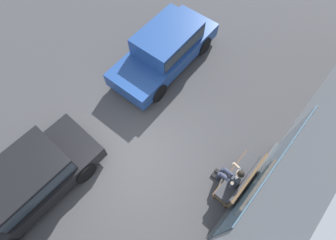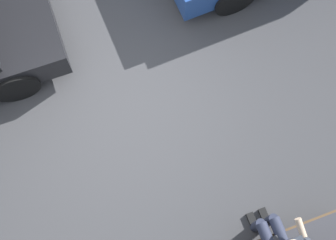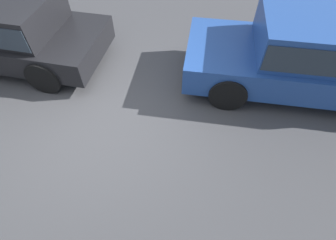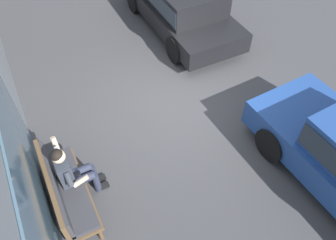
{
  "view_description": "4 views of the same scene",
  "coord_description": "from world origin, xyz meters",
  "px_view_note": "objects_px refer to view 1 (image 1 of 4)",
  "views": [
    {
      "loc": [
        1.36,
        2.6,
        7.78
      ],
      "look_at": [
        -1.29,
        0.31,
        1.08
      ],
      "focal_mm": 28.0,
      "sensor_mm": 36.0,
      "label": 1
    },
    {
      "loc": [
        0.18,
        2.6,
        7.15
      ],
      "look_at": [
        -0.46,
        0.86,
        1.22
      ],
      "focal_mm": 55.0,
      "sensor_mm": 36.0,
      "label": 2
    },
    {
      "loc": [
        -1.75,
        2.6,
        3.69
      ],
      "look_at": [
        -1.31,
        0.35,
        0.87
      ],
      "focal_mm": 28.0,
      "sensor_mm": 36.0,
      "label": 3
    },
    {
      "loc": [
        -4.59,
        2.6,
        5.35
      ],
      "look_at": [
        -1.26,
        0.88,
        1.06
      ],
      "focal_mm": 35.0,
      "sensor_mm": 36.0,
      "label": 4
    }
  ],
  "objects_px": {
    "parked_car_mid": "(25,182)",
    "bench": "(242,178)",
    "parked_car_near": "(166,47)",
    "person_on_phone": "(232,177)"
  },
  "relations": [
    {
      "from": "person_on_phone",
      "to": "parked_car_mid",
      "type": "xyz_separation_m",
      "value": [
        3.79,
        -4.15,
        0.05
      ]
    },
    {
      "from": "person_on_phone",
      "to": "parked_car_mid",
      "type": "height_order",
      "value": "parked_car_mid"
    },
    {
      "from": "person_on_phone",
      "to": "parked_car_mid",
      "type": "bearing_deg",
      "value": -47.6
    },
    {
      "from": "bench",
      "to": "parked_car_near",
      "type": "xyz_separation_m",
      "value": [
        -2.11,
        -4.64,
        0.23
      ]
    },
    {
      "from": "bench",
      "to": "parked_car_mid",
      "type": "height_order",
      "value": "parked_car_mid"
    },
    {
      "from": "bench",
      "to": "parked_car_mid",
      "type": "bearing_deg",
      "value": -47.73
    },
    {
      "from": "parked_car_near",
      "to": "parked_car_mid",
      "type": "relative_size",
      "value": 1.02
    },
    {
      "from": "parked_car_mid",
      "to": "bench",
      "type": "bearing_deg",
      "value": 132.27
    },
    {
      "from": "parked_car_mid",
      "to": "person_on_phone",
      "type": "bearing_deg",
      "value": 132.4
    },
    {
      "from": "parked_car_near",
      "to": "parked_car_mid",
      "type": "xyz_separation_m",
      "value": [
        6.09,
        0.26,
        -0.04
      ]
    }
  ]
}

